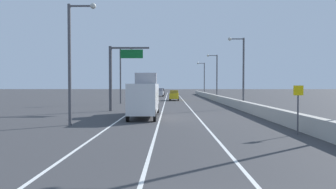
{
  "coord_description": "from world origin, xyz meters",
  "views": [
    {
      "loc": [
        -1.11,
        -6.47,
        3.04
      ],
      "look_at": [
        -1.4,
        41.53,
        1.6
      ],
      "focal_mm": 34.56,
      "sensor_mm": 36.0,
      "label": 1
    }
  ],
  "objects": [
    {
      "name": "car_green_0",
      "position": [
        -6.49,
        86.52,
        0.97
      ],
      "size": [
        1.84,
        4.17,
        1.95
      ],
      "color": "#196033",
      "rests_on": "ground_plane"
    },
    {
      "name": "lane_stripe_left",
      "position": [
        -5.5,
        55.0,
        0.0
      ],
      "size": [
        0.16,
        130.0,
        0.0
      ],
      "primitive_type": "cube",
      "color": "silver",
      "rests_on": "ground_plane"
    },
    {
      "name": "jersey_barrier_right",
      "position": [
        7.59,
        40.0,
        0.55
      ],
      "size": [
        0.6,
        120.0,
        1.1
      ],
      "primitive_type": "cube",
      "color": "#B2ADA3",
      "rests_on": "ground_plane"
    },
    {
      "name": "lamp_post_right_fourth",
      "position": [
        8.01,
        81.85,
        5.3
      ],
      "size": [
        2.14,
        0.44,
        9.13
      ],
      "color": "#4C4C51",
      "rests_on": "ground_plane"
    },
    {
      "name": "lane_stripe_center",
      "position": [
        -2.0,
        55.0,
        0.0
      ],
      "size": [
        0.16,
        130.0,
        0.0
      ],
      "primitive_type": "cube",
      "color": "silver",
      "rests_on": "ground_plane"
    },
    {
      "name": "lamp_post_left_mid",
      "position": [
        -8.84,
        45.77,
        5.3
      ],
      "size": [
        2.14,
        0.44,
        9.13
      ],
      "color": "#4C4C51",
      "rests_on": "ground_plane"
    },
    {
      "name": "box_truck",
      "position": [
        -3.52,
        24.41,
        1.94
      ],
      "size": [
        2.52,
        9.71,
        4.23
      ],
      "color": "silver",
      "rests_on": "ground_plane"
    },
    {
      "name": "lamp_post_left_near",
      "position": [
        -8.36,
        17.73,
        5.3
      ],
      "size": [
        2.14,
        0.44,
        9.13
      ],
      "color": "#4C4C51",
      "rests_on": "ground_plane"
    },
    {
      "name": "lane_stripe_right",
      "position": [
        1.5,
        55.0,
        0.0
      ],
      "size": [
        0.16,
        130.0,
        0.0
      ],
      "primitive_type": "cube",
      "color": "silver",
      "rests_on": "ground_plane"
    },
    {
      "name": "lamp_post_right_near",
      "position": [
        8.16,
        11.73,
        5.3
      ],
      "size": [
        2.14,
        0.44,
        9.13
      ],
      "color": "#4C4C51",
      "rests_on": "ground_plane"
    },
    {
      "name": "car_black_3",
      "position": [
        -3.65,
        89.62,
        0.98
      ],
      "size": [
        1.9,
        4.75,
        1.97
      ],
      "color": "black",
      "rests_on": "ground_plane"
    },
    {
      "name": "car_yellow_2",
      "position": [
        -0.28,
        56.58,
        1.0
      ],
      "size": [
        1.98,
        4.49,
        2.0
      ],
      "color": "gold",
      "rests_on": "ground_plane"
    },
    {
      "name": "speed_advisory_sign",
      "position": [
        6.69,
        13.19,
        1.76
      ],
      "size": [
        0.6,
        0.11,
        3.0
      ],
      "color": "#4C4C51",
      "rests_on": "ground_plane"
    },
    {
      "name": "ground_plane",
      "position": [
        0.0,
        64.0,
        0.0
      ],
      "size": [
        320.0,
        320.0,
        0.0
      ],
      "primitive_type": "plane",
      "color": "#38383A"
    },
    {
      "name": "car_silver_1",
      "position": [
        -3.69,
        77.66,
        0.97
      ],
      "size": [
        1.94,
        4.19,
        1.95
      ],
      "color": "#B7B7BC",
      "rests_on": "ground_plane"
    },
    {
      "name": "lamp_post_right_second",
      "position": [
        8.06,
        35.1,
        5.3
      ],
      "size": [
        2.14,
        0.44,
        9.13
      ],
      "color": "#4C4C51",
      "rests_on": "ground_plane"
    },
    {
      "name": "overhead_sign_gantry",
      "position": [
        -7.26,
        30.87,
        4.73
      ],
      "size": [
        4.68,
        0.36,
        7.5
      ],
      "color": "#47474C",
      "rests_on": "ground_plane"
    },
    {
      "name": "lamp_post_right_third",
      "position": [
        8.05,
        58.47,
        5.3
      ],
      "size": [
        2.14,
        0.44,
        9.13
      ],
      "color": "#4C4C51",
      "rests_on": "ground_plane"
    }
  ]
}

